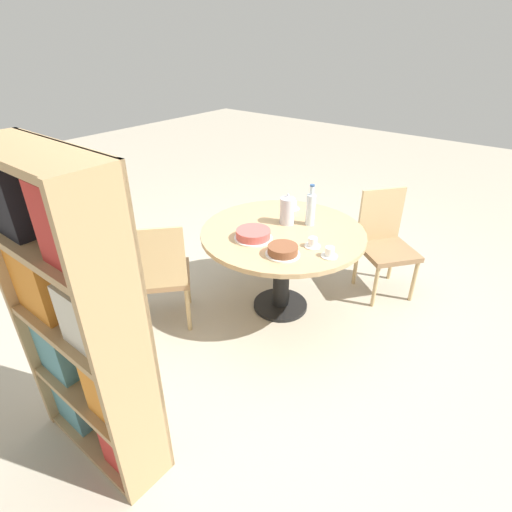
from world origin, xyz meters
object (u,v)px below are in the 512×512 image
Objects in this scene: cake_main at (253,235)px; cup_b at (293,206)px; chair_a at (161,273)px; water_bottle at (311,209)px; chair_b at (385,242)px; cake_second at (283,251)px; coffee_pot at (287,210)px; bookshelf at (81,325)px; cup_c at (313,243)px; cup_a at (329,253)px.

cup_b is (0.09, -0.65, -0.01)m from cake_main.
chair_a is 1.24m from water_bottle.
chair_b is 1.17m from cake_second.
coffee_pot is at bearing -169.06° from chair_a.
cake_main is at bearing -11.41° from cake_second.
cup_c is at bearing 77.70° from bookshelf.
chair_a reaches higher than cup_c.
chair_a is 3.19× the size of cake_main.
cup_b is (-0.40, -1.14, 0.27)m from chair_a.
cake_second is 0.25m from cup_c.
chair_a is 1.08m from coffee_pot.
cake_second is at bearing 119.14° from cup_b.
chair_a is 0.75m from cake_main.
water_bottle is at bearing -148.65° from coffee_pot.
cup_b reaches higher than cake_second.
coffee_pot is 1.04× the size of cake_second.
coffee_pot is 0.60m from cup_a.
cake_second is at bearing 79.66° from bookshelf.
cake_second is (-0.27, 0.44, -0.08)m from coffee_pot.
chair_a is 0.54× the size of bookshelf.
chair_a is at bearing 45.36° from cake_main.
bookshelf is at bearing 74.12° from chair_a.
chair_b is at bearing -131.39° from coffee_pot.
water_bottle is (-0.68, -0.97, 0.38)m from chair_a.
chair_b is 0.54× the size of bookshelf.
coffee_pot reaches higher than cake_main.
water_bottle is 2.85× the size of cup_b.
water_bottle is 2.85× the size of cup_a.
chair_a is 1.89m from chair_b.
chair_b reaches higher than cup_c.
chair_a is 7.84× the size of cup_c.
water_bottle reaches higher than chair_a.
chair_a is 1.11m from bookshelf.
water_bottle reaches higher than cake_main.
cake_second is at bearing 66.94° from cup_c.
bookshelf is 1.39m from cake_main.
cake_second is (0.31, 1.10, 0.28)m from chair_b.
bookshelf is (-0.56, 0.89, 0.36)m from chair_a.
cup_a is (-0.50, -1.50, -0.09)m from bookshelf.
chair_a is 3.80× the size of cake_second.
cup_c is (-0.10, -0.23, -0.00)m from cake_second.
chair_b is 1.24m from cake_main.
cup_b is (0.40, -0.71, -0.00)m from cake_second.
chair_a is 1.25m from cup_a.
coffee_pot is at bearing -26.32° from cup_a.
coffee_pot reaches higher than cup_b.
chair_a is at bearing 54.81° from water_bottle.
chair_a is 3.64× the size of coffee_pot.
water_bottle is at bearing -112.13° from cake_main.
bookshelf is 14.59× the size of cup_b.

